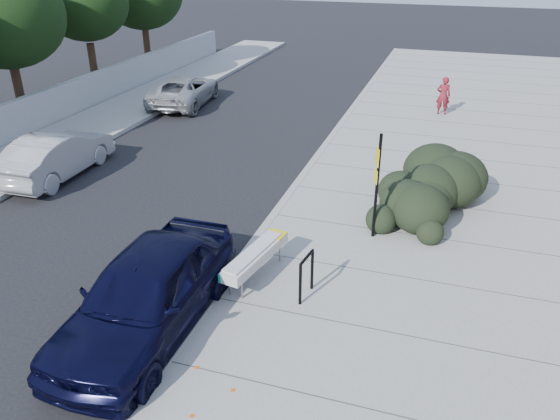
{
  "coord_description": "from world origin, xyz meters",
  "views": [
    {
      "loc": [
        4.22,
        -8.46,
        6.86
      ],
      "look_at": [
        0.61,
        2.68,
        1.0
      ],
      "focal_mm": 35.0,
      "sensor_mm": 36.0,
      "label": 1
    }
  ],
  "objects": [
    {
      "name": "sign_post",
      "position": [
        2.73,
        3.62,
        1.67
      ],
      "size": [
        0.15,
        0.3,
        2.69
      ],
      "rotation": [
        0.0,
        0.0,
        0.38
      ],
      "color": "black",
      "rests_on": "sidewalk_near"
    },
    {
      "name": "tree_far_d",
      "position": [
        -12.5,
        9.0,
        4.19
      ],
      "size": [
        4.6,
        4.6,
        6.16
      ],
      "color": "#332114",
      "rests_on": "ground"
    },
    {
      "name": "wagon_silver",
      "position": [
        -7.5,
        4.76,
        0.71
      ],
      "size": [
        1.64,
        4.37,
        1.42
      ],
      "primitive_type": "imported",
      "rotation": [
        0.0,
        0.0,
        3.17
      ],
      "color": "#ADADB2",
      "rests_on": "ground"
    },
    {
      "name": "suv_silver",
      "position": [
        -7.5,
        13.55,
        0.66
      ],
      "size": [
        2.77,
        4.98,
        1.32
      ],
      "primitive_type": "imported",
      "rotation": [
        0.0,
        0.0,
        3.27
      ],
      "color": "#9DA0A2",
      "rests_on": "ground"
    },
    {
      "name": "bench",
      "position": [
        0.6,
        1.0,
        0.67
      ],
      "size": [
        0.84,
        2.23,
        0.66
      ],
      "rotation": [
        0.0,
        0.0,
        -0.18
      ],
      "color": "gray",
      "rests_on": "sidewalk_near"
    },
    {
      "name": "tree_far_e",
      "position": [
        -12.5,
        14.0,
        4.18
      ],
      "size": [
        4.0,
        4.0,
        5.9
      ],
      "color": "#332114",
      "rests_on": "ground"
    },
    {
      "name": "curb_far",
      "position": [
        -8.0,
        5.0,
        0.08
      ],
      "size": [
        0.22,
        50.0,
        0.17
      ],
      "primitive_type": "cube",
      "color": "#9E9E99",
      "rests_on": "ground"
    },
    {
      "name": "bike_rack",
      "position": [
        1.84,
        0.64,
        0.74
      ],
      "size": [
        0.15,
        0.67,
        0.98
      ],
      "rotation": [
        0.0,
        0.0,
        -0.14
      ],
      "color": "black",
      "rests_on": "sidewalk_near"
    },
    {
      "name": "ground",
      "position": [
        0.0,
        0.0,
        0.0
      ],
      "size": [
        120.0,
        120.0,
        0.0
      ],
      "primitive_type": "plane",
      "color": "black",
      "rests_on": "ground"
    },
    {
      "name": "sidewalk_near",
      "position": [
        5.6,
        5.0,
        0.07
      ],
      "size": [
        11.2,
        50.0,
        0.15
      ],
      "primitive_type": "cube",
      "color": "gray",
      "rests_on": "ground"
    },
    {
      "name": "sidewalk_far",
      "position": [
        -9.5,
        5.0,
        0.07
      ],
      "size": [
        3.0,
        50.0,
        0.15
      ],
      "primitive_type": "cube",
      "color": "gray",
      "rests_on": "ground"
    },
    {
      "name": "curb_near",
      "position": [
        0.0,
        5.0,
        0.08
      ],
      "size": [
        0.22,
        50.0,
        0.17
      ],
      "primitive_type": "cube",
      "color": "#9E9E99",
      "rests_on": "ground"
    },
    {
      "name": "hedge",
      "position": [
        3.89,
        5.89,
        0.99
      ],
      "size": [
        3.69,
        4.98,
        1.68
      ],
      "primitive_type": "ellipsoid",
      "rotation": [
        0.0,
        0.0,
        -0.37
      ],
      "color": "black",
      "rests_on": "sidewalk_near"
    },
    {
      "name": "pedestrian",
      "position": [
        3.77,
        15.11,
        0.94
      ],
      "size": [
        0.61,
        0.44,
        1.58
      ],
      "primitive_type": "imported",
      "rotation": [
        0.0,
        0.0,
        3.24
      ],
      "color": "maroon",
      "rests_on": "sidewalk_near"
    },
    {
      "name": "sedan_navy",
      "position": [
        -0.8,
        -1.16,
        0.85
      ],
      "size": [
        2.01,
        4.97,
        1.69
      ],
      "primitive_type": "imported",
      "rotation": [
        0.0,
        0.0,
        0.0
      ],
      "color": "black",
      "rests_on": "ground"
    }
  ]
}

